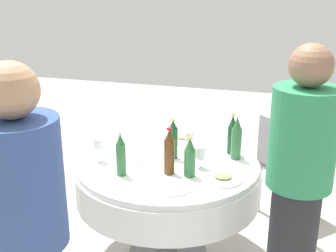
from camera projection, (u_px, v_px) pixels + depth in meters
dining_table at (168, 181)px, 2.93m from camera, size 1.25×1.25×0.74m
bottle_dark_green_south at (232, 135)px, 2.97m from camera, size 0.07×0.07×0.29m
bottle_dark_green_far at (173, 140)px, 2.89m from camera, size 0.06×0.06×0.28m
bottle_green_right at (236, 139)px, 2.88m from camera, size 0.07×0.07×0.31m
bottle_green_north at (121, 155)px, 2.64m from camera, size 0.06×0.06×0.28m
bottle_green_west at (190, 158)px, 2.63m from camera, size 0.07×0.07×0.26m
bottle_brown_east at (169, 153)px, 2.65m from camera, size 0.07×0.07×0.30m
wine_glass_north at (99, 145)px, 2.84m from camera, size 0.06×0.06×0.16m
wine_glass_west at (190, 137)px, 3.00m from camera, size 0.06×0.06×0.15m
wine_glass_east at (201, 154)px, 2.74m from camera, size 0.07×0.07×0.15m
plate_outer at (184, 138)px, 3.27m from camera, size 0.26×0.26×0.04m
plate_left at (133, 158)px, 2.91m from camera, size 0.22×0.22×0.02m
plate_mid at (172, 187)px, 2.51m from camera, size 0.23×0.23×0.02m
plate_inner at (223, 178)px, 2.60m from camera, size 0.23×0.23×0.04m
spoon_far at (152, 144)px, 3.17m from camera, size 0.15×0.13×0.00m
knife_right at (125, 189)px, 2.49m from camera, size 0.10×0.17×0.00m
knife_north at (210, 159)px, 2.91m from camera, size 0.16×0.10×0.00m
person_south at (297, 190)px, 2.25m from camera, size 0.34×0.34×1.62m
person_right at (29, 243)px, 1.79m from camera, size 0.34×0.34×1.62m
chair_east at (285, 160)px, 3.45m from camera, size 0.57×0.57×0.87m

